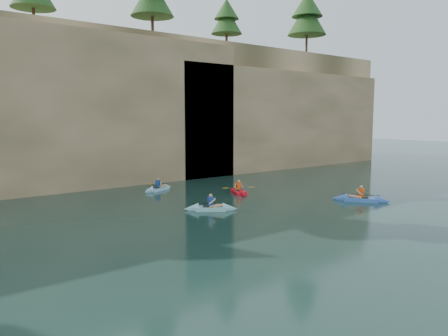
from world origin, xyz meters
TOP-DOWN VIEW (x-y plane):
  - ground at (0.00, 0.00)m, footprint 160.00×160.00m
  - cliff at (0.00, 30.00)m, footprint 70.00×16.00m
  - cliff_slab_center at (2.00, 22.60)m, footprint 24.00×2.40m
  - cliff_slab_east at (22.00, 22.60)m, footprint 26.00×2.40m
  - sea_cave_center at (-4.00, 21.95)m, footprint 3.50×1.00m
  - sea_cave_east at (10.00, 21.95)m, footprint 5.00×1.00m
  - kayaker_ltblue_near at (3.85, 11.05)m, footprint 2.74×2.31m
  - kayaker_red_far at (8.53, 14.22)m, footprint 2.04×3.03m
  - kayaker_ltblue_mid at (4.86, 18.54)m, footprint 2.88×2.04m
  - kayaker_blue_east at (12.53, 7.48)m, footprint 2.49×3.27m

SIDE VIEW (x-z plane):
  - ground at x=0.00m, z-range 0.00..0.00m
  - kayaker_ltblue_mid at x=4.86m, z-range -0.40..0.67m
  - kayaker_red_far at x=8.53m, z-range -0.42..0.69m
  - kayaker_ltblue_near at x=3.85m, z-range -0.43..0.72m
  - kayaker_blue_east at x=12.53m, z-range -0.46..0.76m
  - sea_cave_center at x=-4.00m, z-range 0.00..3.20m
  - sea_cave_east at x=10.00m, z-range 0.00..4.50m
  - cliff_slab_east at x=22.00m, z-range 0.00..9.84m
  - cliff_slab_center at x=2.00m, z-range 0.00..11.40m
  - cliff at x=0.00m, z-range 0.00..12.00m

